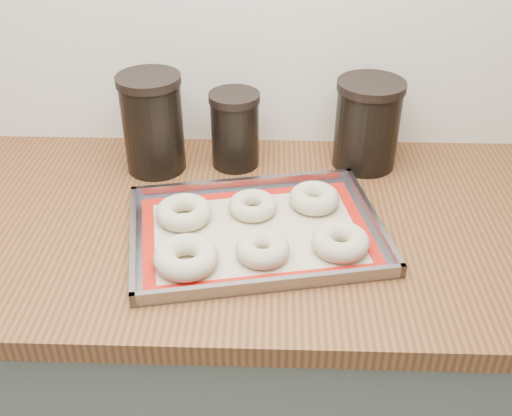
{
  "coord_description": "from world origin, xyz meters",
  "views": [
    {
      "loc": [
        0.02,
        0.72,
        1.57
      ],
      "look_at": [
        -0.01,
        1.62,
        0.96
      ],
      "focal_mm": 42.0,
      "sensor_mm": 36.0,
      "label": 1
    }
  ],
  "objects_px": {
    "bagel_back_right": "(314,198)",
    "canister_left": "(153,123)",
    "baking_tray": "(256,232)",
    "bagel_front_left": "(186,257)",
    "bagel_back_mid": "(253,206)",
    "bagel_front_right": "(340,242)",
    "bagel_front_mid": "(263,249)",
    "canister_mid": "(235,129)",
    "canister_right": "(367,124)",
    "bagel_back_left": "(184,212)"
  },
  "relations": [
    {
      "from": "baking_tray",
      "to": "canister_left",
      "type": "bearing_deg",
      "value": 133.03
    },
    {
      "from": "bagel_back_mid",
      "to": "bagel_back_right",
      "type": "xyz_separation_m",
      "value": [
        0.12,
        0.03,
        0.0
      ]
    },
    {
      "from": "bagel_back_mid",
      "to": "bagel_back_right",
      "type": "bearing_deg",
      "value": 12.22
    },
    {
      "from": "bagel_front_left",
      "to": "bagel_back_left",
      "type": "relative_size",
      "value": 1.05
    },
    {
      "from": "baking_tray",
      "to": "canister_right",
      "type": "height_order",
      "value": "canister_right"
    },
    {
      "from": "bagel_front_left",
      "to": "canister_mid",
      "type": "height_order",
      "value": "canister_mid"
    },
    {
      "from": "baking_tray",
      "to": "bagel_back_left",
      "type": "bearing_deg",
      "value": 165.28
    },
    {
      "from": "bagel_front_left",
      "to": "canister_left",
      "type": "xyz_separation_m",
      "value": [
        -0.11,
        0.35,
        0.08
      ]
    },
    {
      "from": "baking_tray",
      "to": "canister_mid",
      "type": "bearing_deg",
      "value": 101.53
    },
    {
      "from": "canister_right",
      "to": "canister_left",
      "type": "bearing_deg",
      "value": -176.03
    },
    {
      "from": "bagel_front_mid",
      "to": "bagel_back_mid",
      "type": "height_order",
      "value": "bagel_front_mid"
    },
    {
      "from": "bagel_front_right",
      "to": "canister_mid",
      "type": "distance_m",
      "value": 0.38
    },
    {
      "from": "bagel_back_mid",
      "to": "bagel_back_right",
      "type": "relative_size",
      "value": 0.95
    },
    {
      "from": "bagel_front_mid",
      "to": "bagel_back_mid",
      "type": "distance_m",
      "value": 0.14
    },
    {
      "from": "bagel_front_left",
      "to": "canister_right",
      "type": "relative_size",
      "value": 0.58
    },
    {
      "from": "bagel_front_left",
      "to": "bagel_back_left",
      "type": "xyz_separation_m",
      "value": [
        -0.02,
        0.14,
        -0.0
      ]
    },
    {
      "from": "bagel_back_mid",
      "to": "canister_left",
      "type": "height_order",
      "value": "canister_left"
    },
    {
      "from": "canister_left",
      "to": "bagel_front_mid",
      "type": "bearing_deg",
      "value": -52.7
    },
    {
      "from": "canister_mid",
      "to": "bagel_back_right",
      "type": "bearing_deg",
      "value": -46.21
    },
    {
      "from": "baking_tray",
      "to": "canister_mid",
      "type": "relative_size",
      "value": 3.07
    },
    {
      "from": "bagel_front_left",
      "to": "canister_left",
      "type": "distance_m",
      "value": 0.37
    },
    {
      "from": "bagel_front_right",
      "to": "bagel_back_right",
      "type": "bearing_deg",
      "value": 105.72
    },
    {
      "from": "baking_tray",
      "to": "bagel_front_left",
      "type": "relative_size",
      "value": 4.57
    },
    {
      "from": "bagel_front_left",
      "to": "bagel_back_left",
      "type": "bearing_deg",
      "value": 99.23
    },
    {
      "from": "bagel_front_mid",
      "to": "canister_left",
      "type": "relative_size",
      "value": 0.45
    },
    {
      "from": "bagel_front_right",
      "to": "canister_mid",
      "type": "height_order",
      "value": "canister_mid"
    },
    {
      "from": "bagel_front_mid",
      "to": "bagel_back_right",
      "type": "relative_size",
      "value": 0.97
    },
    {
      "from": "baking_tray",
      "to": "canister_mid",
      "type": "xyz_separation_m",
      "value": [
        -0.05,
        0.27,
        0.08
      ]
    },
    {
      "from": "bagel_front_right",
      "to": "bagel_front_left",
      "type": "bearing_deg",
      "value": -168.66
    },
    {
      "from": "baking_tray",
      "to": "bagel_back_right",
      "type": "bearing_deg",
      "value": 39.59
    },
    {
      "from": "bagel_back_right",
      "to": "canister_left",
      "type": "height_order",
      "value": "canister_left"
    },
    {
      "from": "bagel_back_left",
      "to": "canister_left",
      "type": "height_order",
      "value": "canister_left"
    },
    {
      "from": "bagel_front_right",
      "to": "canister_left",
      "type": "distance_m",
      "value": 0.49
    },
    {
      "from": "baking_tray",
      "to": "bagel_front_right",
      "type": "xyz_separation_m",
      "value": [
        0.15,
        -0.05,
        0.02
      ]
    },
    {
      "from": "bagel_back_right",
      "to": "canister_right",
      "type": "bearing_deg",
      "value": 56.92
    },
    {
      "from": "baking_tray",
      "to": "bagel_front_right",
      "type": "relative_size",
      "value": 4.97
    },
    {
      "from": "bagel_back_left",
      "to": "bagel_front_mid",
      "type": "bearing_deg",
      "value": -35.62
    },
    {
      "from": "bagel_back_right",
      "to": "canister_left",
      "type": "bearing_deg",
      "value": 156.06
    },
    {
      "from": "baking_tray",
      "to": "bagel_front_left",
      "type": "distance_m",
      "value": 0.16
    },
    {
      "from": "baking_tray",
      "to": "bagel_front_mid",
      "type": "xyz_separation_m",
      "value": [
        0.01,
        -0.07,
        0.02
      ]
    },
    {
      "from": "bagel_front_left",
      "to": "bagel_back_mid",
      "type": "height_order",
      "value": "bagel_front_left"
    },
    {
      "from": "canister_mid",
      "to": "canister_right",
      "type": "xyz_separation_m",
      "value": [
        0.29,
        0.01,
        0.01
      ]
    },
    {
      "from": "canister_left",
      "to": "canister_mid",
      "type": "xyz_separation_m",
      "value": [
        0.17,
        0.02,
        -0.02
      ]
    },
    {
      "from": "bagel_front_left",
      "to": "bagel_back_mid",
      "type": "bearing_deg",
      "value": 57.34
    },
    {
      "from": "canister_mid",
      "to": "canister_right",
      "type": "bearing_deg",
      "value": 1.77
    },
    {
      "from": "bagel_front_right",
      "to": "bagel_back_right",
      "type": "height_order",
      "value": "same"
    },
    {
      "from": "bagel_front_mid",
      "to": "bagel_back_right",
      "type": "bearing_deg",
      "value": 59.39
    },
    {
      "from": "bagel_back_right",
      "to": "canister_right",
      "type": "distance_m",
      "value": 0.23
    },
    {
      "from": "baking_tray",
      "to": "canister_mid",
      "type": "distance_m",
      "value": 0.28
    },
    {
      "from": "baking_tray",
      "to": "bagel_front_right",
      "type": "bearing_deg",
      "value": -17.66
    }
  ]
}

